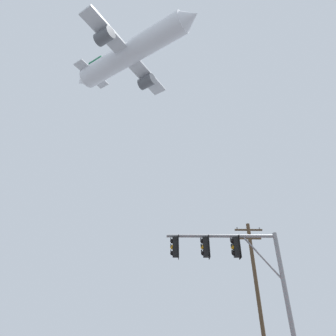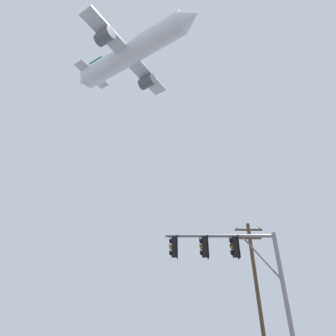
{
  "view_description": "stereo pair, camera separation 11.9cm",
  "coord_description": "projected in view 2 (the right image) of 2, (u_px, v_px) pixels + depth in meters",
  "views": [
    {
      "loc": [
        -0.25,
        -5.48,
        1.46
      ],
      "look_at": [
        0.19,
        18.21,
        15.68
      ],
      "focal_mm": 31.96,
      "sensor_mm": 36.0,
      "label": 1
    },
    {
      "loc": [
        -0.13,
        -5.48,
        1.46
      ],
      "look_at": [
        0.19,
        18.21,
        15.68
      ],
      "focal_mm": 31.96,
      "sensor_mm": 36.0,
      "label": 2
    }
  ],
  "objects": [
    {
      "name": "airplane",
      "position": [
        131.0,
        53.0,
        58.67
      ],
      "size": [
        26.56,
        20.64,
        8.09
      ],
      "color": "white"
    },
    {
      "name": "signal_pole_near",
      "position": [
        234.0,
        263.0,
        13.38
      ],
      "size": [
        5.21,
        0.49,
        6.09
      ],
      "color": "gray",
      "rests_on": "ground"
    },
    {
      "name": "utility_pole",
      "position": [
        257.0,
        285.0,
        21.67
      ],
      "size": [
        2.2,
        0.28,
        9.99
      ],
      "color": "brown",
      "rests_on": "ground"
    }
  ]
}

